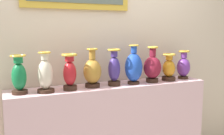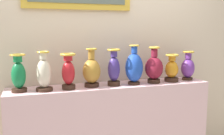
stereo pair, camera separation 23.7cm
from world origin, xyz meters
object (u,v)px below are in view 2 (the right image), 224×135
(vase_emerald, at_px, (19,75))
(vase_violet, at_px, (188,67))
(vase_crimson, at_px, (68,72))
(vase_ochre, at_px, (92,71))
(vase_burgundy, at_px, (154,68))
(vase_amber, at_px, (172,69))
(vase_sapphire, at_px, (134,67))
(vase_ivory, at_px, (44,74))
(vase_indigo, at_px, (114,69))

(vase_emerald, distance_m, vase_violet, 1.79)
(vase_crimson, xyz_separation_m, vase_ochre, (0.23, 0.04, -0.01))
(vase_burgundy, bearing_deg, vase_emerald, 179.39)
(vase_ochre, relative_size, vase_amber, 1.27)
(vase_amber, distance_m, vase_violet, 0.22)
(vase_crimson, relative_size, vase_violet, 1.05)
(vase_sapphire, bearing_deg, vase_burgundy, 1.68)
(vase_violet, bearing_deg, vase_ivory, -178.13)
(vase_emerald, relative_size, vase_ochre, 0.90)
(vase_sapphire, relative_size, vase_violet, 1.25)
(vase_violet, bearing_deg, vase_sapphire, -176.67)
(vase_ochre, bearing_deg, vase_sapphire, -3.26)
(vase_ochre, distance_m, vase_amber, 0.89)
(vase_emerald, relative_size, vase_amber, 1.15)
(vase_emerald, distance_m, vase_amber, 1.57)
(vase_ivory, bearing_deg, vase_crimson, 0.47)
(vase_emerald, height_order, vase_sapphire, vase_sapphire)
(vase_ivory, distance_m, vase_crimson, 0.22)
(vase_ivory, height_order, vase_ochre, vase_ochre)
(vase_crimson, height_order, vase_amber, vase_crimson)
(vase_burgundy, distance_m, vase_violet, 0.44)
(vase_sapphire, bearing_deg, vase_indigo, 176.83)
(vase_burgundy, xyz_separation_m, vase_amber, (0.22, 0.01, -0.03))
(vase_ivory, relative_size, vase_violet, 1.12)
(vase_crimson, distance_m, vase_burgundy, 0.91)
(vase_ivory, distance_m, vase_ochre, 0.46)
(vase_crimson, relative_size, vase_amber, 1.14)
(vase_crimson, distance_m, vase_indigo, 0.46)
(vase_sapphire, relative_size, vase_amber, 1.36)
(vase_emerald, xyz_separation_m, vase_indigo, (0.90, -0.01, 0.01))
(vase_amber, bearing_deg, vase_emerald, 179.75)
(vase_ivory, bearing_deg, vase_sapphire, 0.78)
(vase_violet, bearing_deg, vase_amber, -173.57)
(vase_ochre, xyz_separation_m, vase_amber, (0.89, -0.01, -0.02))
(vase_ivory, distance_m, vase_amber, 1.35)
(vase_sapphire, bearing_deg, vase_crimson, -179.12)
(vase_sapphire, bearing_deg, vase_emerald, 178.92)
(vase_emerald, xyz_separation_m, vase_ivory, (0.22, -0.03, 0.00))
(vase_emerald, height_order, vase_violet, vase_emerald)
(vase_ivory, xyz_separation_m, vase_indigo, (0.68, 0.02, 0.01))
(vase_ivory, xyz_separation_m, vase_amber, (1.35, 0.03, -0.02))
(vase_crimson, relative_size, vase_sapphire, 0.84)
(vase_burgundy, bearing_deg, vase_indigo, 179.34)
(vase_sapphire, height_order, vase_violet, vase_sapphire)
(vase_indigo, xyz_separation_m, vase_burgundy, (0.45, -0.01, -0.01))
(vase_amber, bearing_deg, vase_ivory, -178.88)
(vase_emerald, height_order, vase_ochre, vase_ochre)
(vase_emerald, height_order, vase_crimson, vase_emerald)
(vase_burgundy, relative_size, vase_violet, 1.18)
(vase_ivory, bearing_deg, vase_ochre, 4.67)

